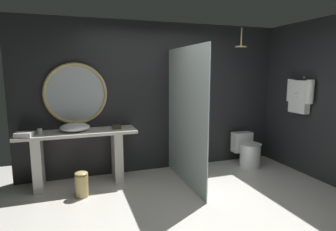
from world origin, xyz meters
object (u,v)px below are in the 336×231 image
Objects in this scene: tumbler_cup at (40,131)px; vessel_sink at (75,127)px; toilet at (247,151)px; folded_hand_towel at (24,135)px; round_wall_mirror at (76,94)px; hanging_bathrobe at (300,95)px; tissue_box at (117,127)px; rain_shower_head at (241,45)px; waste_bin at (82,184)px.

vessel_sink is at bearing -0.73° from tumbler_cup.
folded_hand_towel is (-3.74, -0.05, 0.60)m from toilet.
vessel_sink is at bearing 177.90° from toilet.
toilet is 2.73× the size of folded_hand_towel.
round_wall_mirror is (0.04, 0.24, 0.49)m from vessel_sink.
round_wall_mirror is 3.72m from hanging_bathrobe.
vessel_sink is 3.12m from toilet.
tissue_box reaches higher than toilet.
round_wall_mirror is 1.58× the size of hanging_bathrobe.
rain_shower_head reaches higher than toilet.
folded_hand_towel reaches higher than waste_bin.
vessel_sink is at bearing 169.66° from hanging_bathrobe.
rain_shower_head is at bearing 149.74° from hanging_bathrobe.
folded_hand_towel reaches higher than toilet.
vessel_sink is 1.21× the size of waste_bin.
hanging_bathrobe is 1.04× the size of toilet.
vessel_sink reaches higher than tissue_box.
vessel_sink is at bearing -179.92° from tissue_box.
folded_hand_towel is at bearing -173.07° from tissue_box.
tumbler_cup is at bearing 179.72° from tissue_box.
toilet is (3.55, -0.12, -0.61)m from tumbler_cup.
rain_shower_head is 0.53× the size of hanging_bathrobe.
hanging_bathrobe is at bearing -12.47° from tissue_box.
tissue_box is 2.54m from rain_shower_head.
round_wall_mirror is 2.67× the size of waste_bin.
vessel_sink is 5.59× the size of tumbler_cup.
round_wall_mirror is at bearing 157.90° from tissue_box.
round_wall_mirror is at bearing 173.31° from toilet.
folded_hand_towel is (-0.73, -0.40, -0.52)m from round_wall_mirror.
vessel_sink is 3.25× the size of tissue_box.
vessel_sink is 0.50m from tumbler_cup.
tumbler_cup is 0.58× the size of tissue_box.
toilet is at bearing 10.78° from rain_shower_head.
vessel_sink is 0.88m from waste_bin.
rain_shower_head is 3.72m from folded_hand_towel.
vessel_sink is 0.75× the size of toilet.
rain_shower_head is at bearing -0.05° from folded_hand_towel.
vessel_sink is 3.74m from hanging_bathrobe.
folded_hand_towel is (-0.19, -0.17, -0.00)m from tumbler_cup.
folded_hand_towel is at bearing 156.02° from waste_bin.
hanging_bathrobe is at bearing -2.86° from waste_bin.
vessel_sink is 0.63m from tissue_box.
round_wall_mirror is 2.89m from rain_shower_head.
round_wall_mirror is at bearing 23.66° from tumbler_cup.
tissue_box is 0.42× the size of rain_shower_head.
toilet is at bearing -2.66° from tissue_box.
vessel_sink is 1.36× the size of rain_shower_head.
rain_shower_head reaches higher than folded_hand_towel.
waste_bin is (0.05, -0.49, -0.73)m from vessel_sink.
tumbler_cup is 0.13× the size of hanging_bathrobe.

